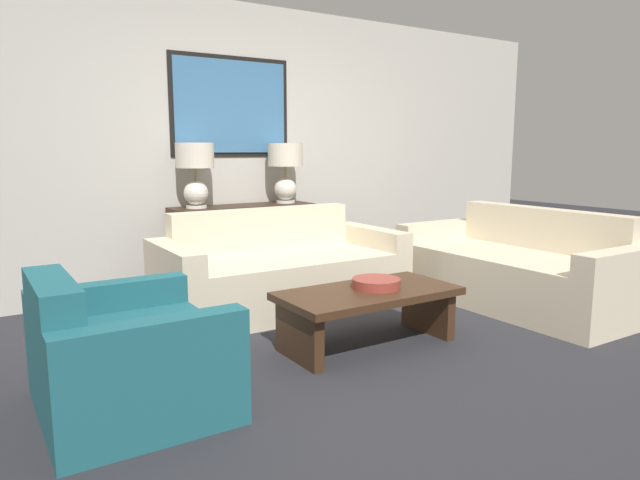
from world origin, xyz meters
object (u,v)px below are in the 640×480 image
Objects in this scene: table_lamp_left at (195,167)px; couch_by_side at (517,271)px; coffee_table at (368,304)px; decorative_bowl at (376,283)px; console_table at (244,248)px; table_lamp_right at (285,166)px; couch_by_back_wall at (281,274)px; armchair_near_back_wall at (125,359)px.

couch_by_side is at bearing -37.58° from table_lamp_left.
decorative_bowl reaches higher than coffee_table.
console_table is 1.11× the size of coffee_table.
table_lamp_right is at bearing -0.00° from console_table.
console_table reaches higher than coffee_table.
coffee_table is (0.04, -1.15, 0.00)m from couch_by_back_wall.
armchair_near_back_wall is (-1.69, -0.11, -0.15)m from decorative_bowl.
table_lamp_left and table_lamp_right have the same top height.
coffee_table is at bearing -174.57° from couch_by_side.
couch_by_back_wall is at bearing -122.27° from table_lamp_right.
decorative_bowl is at bearing -72.79° from table_lamp_left.
decorative_bowl is at bearing 3.83° from armchair_near_back_wall.
console_table is 1.85m from decorative_bowl.
armchair_near_back_wall is (-2.02, -1.95, -0.89)m from table_lamp_right.
console_table is 2.44m from couch_by_side.
console_table is at bearing 90.00° from couch_by_back_wall.
table_lamp_left is 1.00× the size of table_lamp_right.
table_lamp_left is 0.57× the size of armchair_near_back_wall.
table_lamp_left is at bearing 60.12° from armchair_near_back_wall.
console_table is at bearing 91.33° from coffee_table.
console_table is 2.35× the size of table_lamp_left.
table_lamp_left reaches higher than decorative_bowl.
table_lamp_right is 2.09m from coffee_table.
armchair_near_back_wall is at bearing -128.80° from console_table.
console_table is 0.72m from couch_by_back_wall.
table_lamp_right is 0.57× the size of armchair_near_back_wall.
coffee_table is (0.04, -1.86, -0.11)m from console_table.
table_lamp_right is 0.28× the size of couch_by_back_wall.
couch_by_side is at bearing -52.40° from table_lamp_right.
couch_by_side reaches higher than coffee_table.
table_lamp_right is at bearing 57.73° from couch_by_back_wall.
armchair_near_back_wall is at bearing -176.57° from coffee_table.
coffee_table is (-0.41, -1.86, -0.87)m from table_lamp_right.
table_lamp_left is 0.47× the size of coffee_table.
table_lamp_right reaches higher than console_table.
couch_by_back_wall is (0.45, -0.71, -0.87)m from table_lamp_left.
couch_by_side is at bearing 5.43° from coffee_table.
armchair_near_back_wall is (-1.57, -1.95, -0.13)m from console_table.
table_lamp_left reaches higher than console_table.
coffee_table is at bearing -75.17° from table_lamp_left.
coffee_table is 1.22× the size of armchair_near_back_wall.
table_lamp_left is at bearing -180.00° from console_table.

